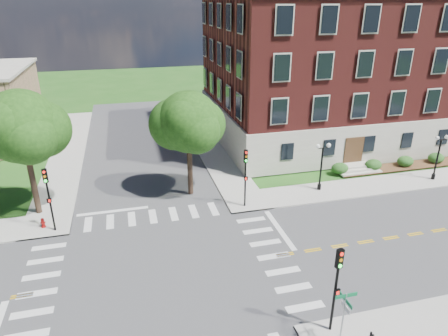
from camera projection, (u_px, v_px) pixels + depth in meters
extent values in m
plane|color=#1F5417|center=(163.00, 274.00, 24.44)|extent=(160.00, 160.00, 0.00)
cube|color=#3D3D3F|center=(163.00, 274.00, 24.44)|extent=(90.00, 12.00, 0.01)
cube|color=#3D3D3F|center=(163.00, 274.00, 24.44)|extent=(12.00, 90.00, 0.01)
cube|color=#9E9B93|center=(405.00, 182.00, 36.57)|extent=(34.00, 3.50, 0.12)
cube|color=#9E9B93|center=(208.00, 142.00, 46.69)|extent=(3.50, 34.00, 0.12)
cube|color=#9E9B93|center=(68.00, 154.00, 43.15)|extent=(3.50, 34.00, 0.12)
cube|color=silver|center=(279.00, 230.00, 29.12)|extent=(0.40, 5.50, 0.00)
cube|color=#AFA79A|center=(339.00, 117.00, 48.65)|extent=(30.00, 20.00, 4.20)
cube|color=maroon|center=(347.00, 49.00, 45.52)|extent=(29.55, 19.70, 11.80)
cube|color=#472D19|center=(354.00, 151.00, 38.95)|extent=(2.00, 0.10, 2.80)
cylinder|color=black|center=(34.00, 187.00, 30.42)|extent=(0.44, 0.44, 4.30)
sphere|color=#1A3E10|center=(22.00, 127.00, 28.52)|extent=(5.37, 5.37, 5.37)
cylinder|color=black|center=(190.00, 172.00, 33.60)|extent=(0.44, 0.44, 3.84)
sphere|color=#1A3E10|center=(188.00, 122.00, 31.86)|extent=(5.01, 5.01, 5.01)
cylinder|color=black|center=(334.00, 299.00, 19.46)|extent=(0.14, 0.14, 3.80)
cube|color=black|center=(340.00, 259.00, 18.52)|extent=(0.36, 0.28, 1.00)
cylinder|color=red|center=(342.00, 254.00, 18.28)|extent=(0.19, 0.09, 0.18)
cylinder|color=orange|center=(341.00, 260.00, 18.41)|extent=(0.19, 0.09, 0.18)
cylinder|color=#19E533|center=(340.00, 266.00, 18.54)|extent=(0.19, 0.09, 0.18)
cube|color=black|center=(337.00, 292.00, 19.07)|extent=(0.32, 0.18, 0.30)
cylinder|color=black|center=(245.00, 184.00, 31.49)|extent=(0.14, 0.14, 3.80)
cube|color=black|center=(246.00, 156.00, 30.55)|extent=(0.38, 0.32, 1.00)
cylinder|color=red|center=(246.00, 153.00, 30.31)|extent=(0.19, 0.11, 0.18)
cylinder|color=orange|center=(246.00, 157.00, 30.44)|extent=(0.19, 0.11, 0.18)
cylinder|color=#19E533|center=(246.00, 161.00, 30.57)|extent=(0.19, 0.11, 0.18)
cube|color=black|center=(246.00, 178.00, 31.10)|extent=(0.32, 0.22, 0.30)
cylinder|color=black|center=(51.00, 207.00, 28.11)|extent=(0.14, 0.14, 3.80)
cube|color=black|center=(45.00, 176.00, 27.16)|extent=(0.38, 0.33, 1.00)
cylinder|color=red|center=(44.00, 172.00, 26.92)|extent=(0.19, 0.12, 0.18)
cylinder|color=orange|center=(45.00, 177.00, 27.05)|extent=(0.19, 0.12, 0.18)
cylinder|color=#19E533|center=(45.00, 181.00, 27.18)|extent=(0.19, 0.12, 0.18)
cube|color=black|center=(49.00, 200.00, 27.71)|extent=(0.32, 0.23, 0.30)
cylinder|color=black|center=(319.00, 187.00, 34.90)|extent=(0.32, 0.32, 0.50)
cylinder|color=black|center=(321.00, 169.00, 34.25)|extent=(0.16, 0.16, 3.80)
cube|color=black|center=(323.00, 148.00, 33.49)|extent=(1.00, 0.06, 0.06)
sphere|color=white|center=(318.00, 146.00, 33.30)|extent=(0.36, 0.36, 0.36)
sphere|color=white|center=(329.00, 145.00, 33.52)|extent=(0.36, 0.36, 0.36)
cylinder|color=black|center=(433.00, 177.00, 36.89)|extent=(0.32, 0.32, 0.50)
cylinder|color=black|center=(437.00, 160.00, 36.24)|extent=(0.16, 0.16, 3.80)
cube|color=black|center=(442.00, 140.00, 35.47)|extent=(1.00, 0.06, 0.06)
sphere|color=white|center=(437.00, 138.00, 35.28)|extent=(0.36, 0.36, 0.36)
sphere|color=white|center=(447.00, 137.00, 35.51)|extent=(0.36, 0.36, 0.36)
cylinder|color=gray|center=(343.00, 320.00, 18.67)|extent=(0.07, 0.07, 3.10)
cube|color=#0D6A3D|center=(346.00, 296.00, 18.10)|extent=(1.10, 0.03, 0.20)
cube|color=#0D6A3D|center=(346.00, 300.00, 18.20)|extent=(0.03, 1.10, 0.20)
cube|color=silver|center=(346.00, 308.00, 18.39)|extent=(0.03, 0.75, 0.25)
cylinder|color=#A90E0D|center=(44.00, 226.00, 29.19)|extent=(0.32, 0.32, 0.10)
cylinder|color=#A90E0D|center=(43.00, 224.00, 29.09)|extent=(0.22, 0.22, 0.60)
sphere|color=#A90E0D|center=(42.00, 220.00, 28.96)|extent=(0.24, 0.24, 0.24)
cylinder|color=#A90E0D|center=(43.00, 223.00, 29.06)|extent=(0.35, 0.12, 0.12)
cylinder|color=#A90E0D|center=(43.00, 223.00, 29.06)|extent=(0.12, 0.35, 0.12)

